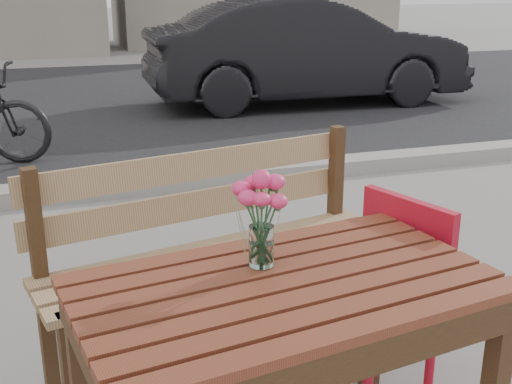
% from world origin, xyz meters
% --- Properties ---
extents(street, '(30.00, 8.12, 0.12)m').
position_xyz_m(street, '(0.00, 5.06, 0.03)').
color(street, black).
rests_on(street, ground).
extents(main_table, '(1.25, 0.84, 0.72)m').
position_xyz_m(main_table, '(0.21, -0.14, 0.60)').
color(main_table, '#5D2B18').
rests_on(main_table, ground).
extents(main_bench, '(1.53, 0.73, 0.91)m').
position_xyz_m(main_bench, '(0.21, 0.70, 0.55)').
color(main_bench, olive).
rests_on(main_bench, ground).
extents(red_chair, '(0.50, 0.50, 0.80)m').
position_xyz_m(red_chair, '(0.68, 0.14, 0.46)').
color(red_chair, '#B41024').
rests_on(red_chair, ground).
extents(main_vase, '(0.16, 0.16, 0.29)m').
position_xyz_m(main_vase, '(0.17, -0.02, 0.90)').
color(main_vase, white).
rests_on(main_vase, main_table).
extents(parked_car, '(4.10, 1.54, 1.34)m').
position_xyz_m(parked_car, '(2.83, 6.07, 0.67)').
color(parked_car, black).
rests_on(parked_car, ground).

